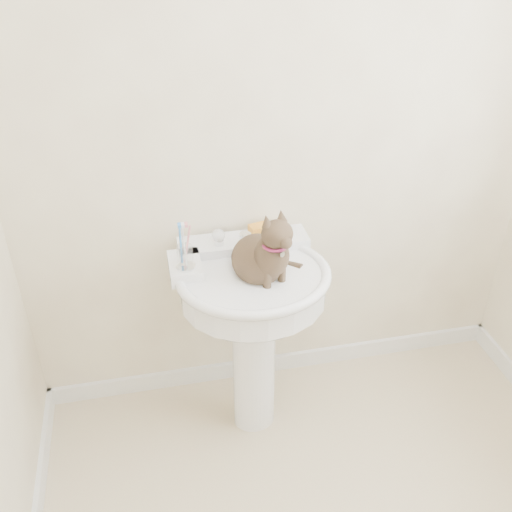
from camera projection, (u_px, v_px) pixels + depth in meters
wall_back at (285, 128)px, 2.19m from camera, size 2.20×0.00×2.50m
baseboard_back at (279, 362)px, 2.83m from camera, size 2.20×0.02×0.09m
pedestal_sink at (253, 303)px, 2.23m from camera, size 0.61×0.60×0.84m
faucet at (245, 235)px, 2.24m from camera, size 0.28×0.12×0.14m
soap_bar at (260, 228)px, 2.34m from camera, size 0.10×0.08×0.03m
toothbrush_cup at (185, 256)px, 2.09m from camera, size 0.07×0.07×0.18m
cat at (262, 256)px, 2.10m from camera, size 0.22×0.28×0.41m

